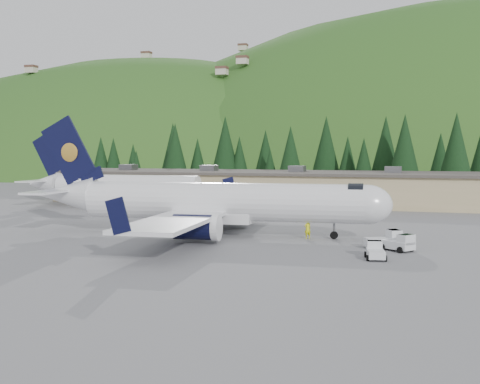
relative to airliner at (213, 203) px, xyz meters
name	(u,v)px	position (x,y,z in m)	size (l,w,h in m)	color
ground	(223,235)	(1.08, 0.07, -3.27)	(600.00, 600.00, 0.00)	#5D5D62
airliner	(213,203)	(0.00, 0.00, 0.00)	(36.98, 34.69, 12.27)	white
second_airliner	(109,186)	(-23.85, 22.07, 0.05)	(27.50, 11.00, 10.05)	white
baggage_tug_a	(386,240)	(17.29, -3.30, -2.54)	(3.40, 2.82, 1.62)	silver
baggage_tug_b	(400,243)	(18.47, -4.58, -2.59)	(3.14, 2.89, 1.53)	silver
baggage_tug_c	(375,251)	(16.74, -8.84, -2.66)	(1.93, 2.75, 1.36)	silver
terminal_building	(267,187)	(-3.93, 38.07, -0.65)	(71.00, 17.00, 6.10)	tan
ramp_worker	(308,229)	(9.65, 0.36, -2.33)	(0.69, 0.45, 1.88)	yellow
tree_line	(297,155)	(-3.75, 61.66, 4.39)	(112.78, 17.42, 14.51)	black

